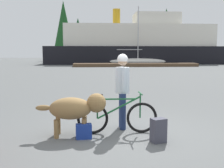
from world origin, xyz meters
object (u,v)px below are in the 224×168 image
(backpack, at_px, (158,130))
(sailboat_moored, at_px, (138,61))
(ferry_boat, at_px, (139,45))
(dog, at_px, (76,108))
(person_cyclist, at_px, (122,84))
(handbag_pannier, at_px, (84,131))
(bicycle, at_px, (117,117))

(backpack, height_order, sailboat_moored, sailboat_moored)
(backpack, height_order, ferry_boat, ferry_boat)
(dog, bearing_deg, person_cyclist, 25.19)
(person_cyclist, distance_m, handbag_pannier, 1.42)
(dog, relative_size, sailboat_moored, 0.18)
(handbag_pannier, bearing_deg, bicycle, 23.53)
(dog, height_order, handbag_pannier, dog)
(bicycle, xyz_separation_m, ferry_boat, (6.56, 35.53, 2.46))
(dog, relative_size, ferry_boat, 0.05)
(handbag_pannier, xyz_separation_m, ferry_boat, (7.26, 35.84, 2.68))
(dog, distance_m, ferry_boat, 36.47)
(backpack, bearing_deg, handbag_pannier, 167.34)
(ferry_boat, bearing_deg, handbag_pannier, -101.45)
(bicycle, height_order, person_cyclist, person_cyclist)
(person_cyclist, height_order, handbag_pannier, person_cyclist)
(ferry_boat, bearing_deg, backpack, -99.10)
(person_cyclist, xyz_separation_m, handbag_pannier, (-0.87, -0.69, -0.89))
(dog, relative_size, handbag_pannier, 4.59)
(dog, bearing_deg, ferry_boat, 78.23)
(bicycle, distance_m, sailboat_moored, 32.18)
(bicycle, relative_size, backpack, 3.66)
(backpack, bearing_deg, dog, 161.88)
(backpack, distance_m, ferry_boat, 36.72)
(backpack, distance_m, handbag_pannier, 1.51)
(person_cyclist, bearing_deg, dog, -154.81)
(bicycle, distance_m, dog, 0.90)
(handbag_pannier, bearing_deg, dog, 129.18)
(sailboat_moored, bearing_deg, bicycle, -100.37)
(handbag_pannier, bearing_deg, ferry_boat, 78.55)
(person_cyclist, distance_m, backpack, 1.43)
(handbag_pannier, distance_m, sailboat_moored, 32.61)
(ferry_boat, distance_m, sailboat_moored, 4.60)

